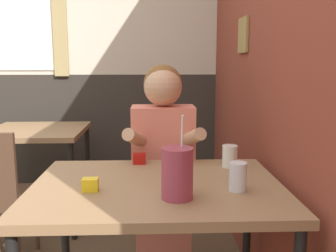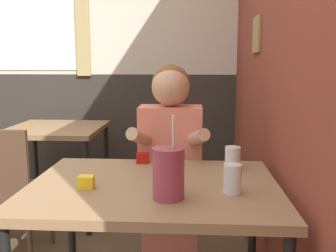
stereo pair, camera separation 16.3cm
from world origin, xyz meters
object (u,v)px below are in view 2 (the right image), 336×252
at_px(background_table, 57,139).
at_px(cocktail_pitcher, 168,173).
at_px(main_table, 154,199).
at_px(person_seated, 170,167).
at_px(chair_near_window, 4,186).

height_order(background_table, cocktail_pitcher, cocktail_pitcher).
bearing_deg(main_table, person_seated, 85.99).
height_order(background_table, person_seated, person_seated).
bearing_deg(background_table, chair_near_window, -95.82).
bearing_deg(cocktail_pitcher, main_table, 113.45).
relative_size(background_table, person_seated, 0.60).
distance_m(main_table, person_seated, 0.55).
relative_size(chair_near_window, cocktail_pitcher, 2.76).
bearing_deg(person_seated, cocktail_pitcher, -87.43).
height_order(chair_near_window, cocktail_pitcher, cocktail_pitcher).
height_order(background_table, chair_near_window, chair_near_window).
distance_m(main_table, chair_near_window, 1.13).
relative_size(person_seated, cocktail_pitcher, 3.91).
relative_size(main_table, person_seated, 0.84).
distance_m(background_table, person_seated, 1.18).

